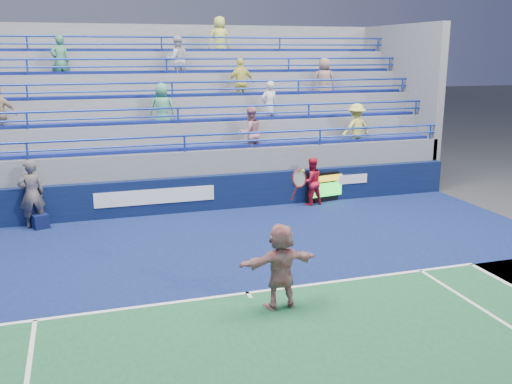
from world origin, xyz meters
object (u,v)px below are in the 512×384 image
object	(u,v)px
ball_girl	(311,181)
line_judge	(32,194)
judge_chair	(40,220)
serve_speed_board	(326,187)
tennis_player	(281,266)

from	to	relation	value
ball_girl	line_judge	bearing A→B (deg)	-7.69
judge_chair	line_judge	world-z (taller)	line_judge
serve_speed_board	judge_chair	bearing A→B (deg)	-178.08
judge_chair	tennis_player	xyz separation A→B (m)	(4.71, -6.83, 0.62)
tennis_player	ball_girl	world-z (taller)	tennis_player
judge_chair	tennis_player	world-z (taller)	tennis_player
judge_chair	line_judge	xyz separation A→B (m)	(-0.17, 0.13, 0.74)
tennis_player	ball_girl	distance (m)	7.75
judge_chair	serve_speed_board	bearing A→B (deg)	1.92
judge_chair	ball_girl	xyz separation A→B (m)	(8.26, 0.06, 0.54)
tennis_player	judge_chair	bearing A→B (deg)	124.62
ball_girl	serve_speed_board	bearing A→B (deg)	-166.72
judge_chair	ball_girl	distance (m)	8.27
serve_speed_board	ball_girl	distance (m)	0.72
serve_speed_board	line_judge	distance (m)	9.06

